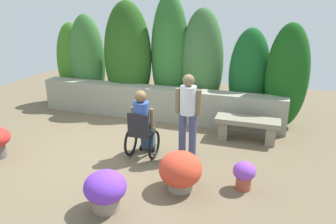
% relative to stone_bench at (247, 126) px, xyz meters
% --- Properties ---
extents(ground_plane, '(12.57, 12.57, 0.00)m').
position_rel_stone_bench_xyz_m(ground_plane, '(-2.30, -1.40, -0.32)').
color(ground_plane, brown).
extents(stone_retaining_wall, '(6.23, 0.44, 0.82)m').
position_rel_stone_bench_xyz_m(stone_retaining_wall, '(-2.30, 0.66, 0.09)').
color(stone_retaining_wall, gray).
rests_on(stone_retaining_wall, ground).
extents(hedge_backdrop, '(6.77, 1.03, 3.06)m').
position_rel_stone_bench_xyz_m(hedge_backdrop, '(-2.38, 1.26, 1.00)').
color(hedge_backdrop, '#3B7422').
rests_on(hedge_backdrop, ground).
extents(stone_bench, '(1.35, 0.46, 0.50)m').
position_rel_stone_bench_xyz_m(stone_bench, '(0.00, 0.00, 0.00)').
color(stone_bench, gray).
rests_on(stone_bench, ground).
extents(person_in_wheelchair, '(0.53, 0.66, 1.33)m').
position_rel_stone_bench_xyz_m(person_in_wheelchair, '(-1.83, -1.38, 0.30)').
color(person_in_wheelchair, black).
rests_on(person_in_wheelchair, ground).
extents(person_standing_companion, '(0.49, 0.30, 1.63)m').
position_rel_stone_bench_xyz_m(person_standing_companion, '(-1.01, -1.16, 0.62)').
color(person_standing_companion, '#414771').
rests_on(person_standing_companion, ground).
extents(flower_pot_purple_near, '(0.69, 0.69, 0.64)m').
position_rel_stone_bench_xyz_m(flower_pot_purple_near, '(-0.82, -2.28, -0.00)').
color(flower_pot_purple_near, gray).
rests_on(flower_pot_purple_near, ground).
extents(flower_pot_terracotta_by_wall, '(0.62, 0.62, 0.59)m').
position_rel_stone_bench_xyz_m(flower_pot_terracotta_by_wall, '(-1.70, -3.12, -0.01)').
color(flower_pot_terracotta_by_wall, gray).
rests_on(flower_pot_terracotta_by_wall, ground).
extents(flower_pot_small_foreground, '(0.36, 0.36, 0.47)m').
position_rel_stone_bench_xyz_m(flower_pot_small_foreground, '(0.14, -1.96, -0.06)').
color(flower_pot_small_foreground, '#A14A35').
rests_on(flower_pot_small_foreground, ground).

